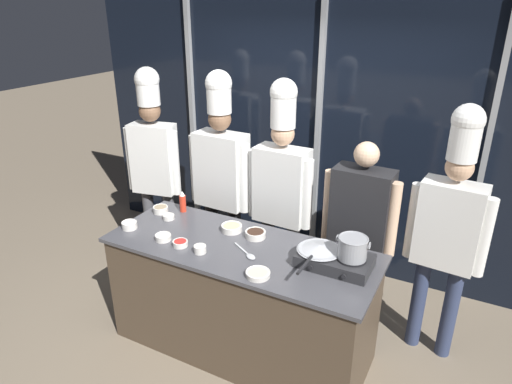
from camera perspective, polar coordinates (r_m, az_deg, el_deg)
name	(u,v)px	position (r m, az deg, el deg)	size (l,w,h in m)	color
ground_plane	(242,345)	(3.97, -1.78, -18.60)	(24.00, 24.00, 0.00)	#7F705B
window_wall_back	(319,139)	(4.60, 7.88, 6.58)	(5.26, 0.09, 2.70)	black
demo_counter	(241,298)	(3.68, -1.87, -13.15)	(2.06, 0.80, 0.93)	#4C3D2D
portable_stove	(335,260)	(3.22, 9.81, -8.39)	(0.50, 0.32, 0.10)	#28282B
frying_pan	(319,248)	(3.21, 7.91, -6.93)	(0.32, 0.55, 0.04)	#ADAFB5
stock_pot	(353,247)	(3.12, 11.99, -6.79)	(0.23, 0.20, 0.15)	#93969B
squeeze_bottle_chili	(183,202)	(3.98, -9.16, -1.21)	(0.06, 0.06, 0.19)	red
prep_bowl_rice	(129,225)	(3.80, -15.54, -3.95)	(0.12, 0.12, 0.06)	silver
prep_bowl_onion	(169,217)	(3.89, -10.88, -3.03)	(0.10, 0.10, 0.04)	silver
prep_bowl_mushrooms	(161,209)	(4.02, -11.84, -2.09)	(0.13, 0.13, 0.06)	silver
prep_bowl_bean_sprouts	(163,237)	(3.57, -11.54, -5.52)	(0.12, 0.12, 0.05)	silver
prep_bowl_chicken	(258,274)	(3.08, 0.24, -10.15)	(0.17, 0.17, 0.04)	silver
prep_bowl_bell_pepper	(180,243)	(3.47, -9.45, -6.31)	(0.11, 0.11, 0.04)	silver
prep_bowl_soy_glaze	(255,234)	(3.53, -0.07, -5.24)	(0.16, 0.16, 0.05)	silver
prep_bowl_garlic	(200,249)	(3.36, -7.02, -7.03)	(0.09, 0.09, 0.06)	silver
prep_bowl_ginger	(232,227)	(3.63, -3.06, -4.45)	(0.17, 0.17, 0.05)	silver
serving_spoon_slotted	(248,255)	(3.31, -0.97, -7.82)	(0.26, 0.17, 0.02)	#B2B5BA
chef_head	(154,156)	(4.57, -12.66, 4.45)	(0.56, 0.30, 2.07)	#4C4C51
chef_sous	(221,169)	(4.17, -4.38, 2.84)	(0.62, 0.26, 2.09)	#232326
chef_line	(281,183)	(3.91, 3.20, 1.08)	(0.60, 0.25, 2.07)	#4C4C51
person_guest	(360,223)	(3.70, 12.83, -3.76)	(0.60, 0.25, 1.67)	#2D3856
chef_pastry	(449,222)	(3.58, 23.02, -3.47)	(0.57, 0.26, 2.01)	#2D3856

